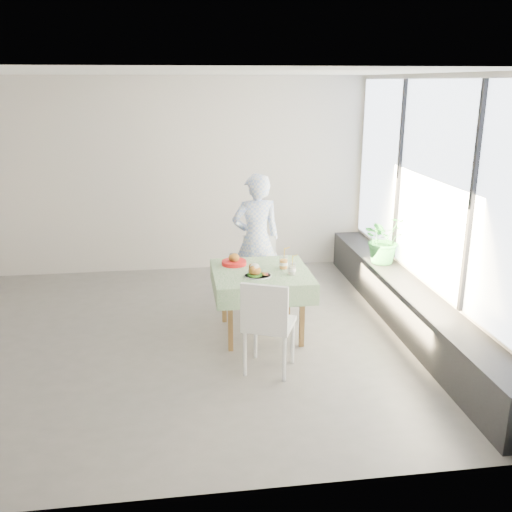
{
  "coord_description": "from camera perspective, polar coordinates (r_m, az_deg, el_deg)",
  "views": [
    {
      "loc": [
        0.25,
        -5.78,
        2.72
      ],
      "look_at": [
        1.06,
        0.09,
        0.9
      ],
      "focal_mm": 40.0,
      "sensor_mm": 36.0,
      "label": 1
    }
  ],
  "objects": [
    {
      "name": "second_dish",
      "position": [
        6.4,
        -2.21,
        -0.53
      ],
      "size": [
        0.28,
        0.28,
        0.13
      ],
      "color": "red",
      "rests_on": "cafe_table"
    },
    {
      "name": "wall_right",
      "position": [
        6.54,
        17.25,
        4.69
      ],
      "size": [
        0.02,
        5.0,
        2.8
      ],
      "primitive_type": "cube",
      "color": "beige",
      "rests_on": "ground"
    },
    {
      "name": "ceiling",
      "position": [
        5.78,
        -10.87,
        17.61
      ],
      "size": [
        6.0,
        6.0,
        0.0
      ],
      "primitive_type": "plane",
      "rotation": [
        3.14,
        0.0,
        0.0
      ],
      "color": "white",
      "rests_on": "ground"
    },
    {
      "name": "main_dish",
      "position": [
        6.0,
        0.02,
        -1.64
      ],
      "size": [
        0.29,
        0.29,
        0.15
      ],
      "color": "white",
      "rests_on": "cafe_table"
    },
    {
      "name": "juice_cup_orange",
      "position": [
        6.26,
        2.77,
        -0.7
      ],
      "size": [
        0.1,
        0.1,
        0.28
      ],
      "color": "white",
      "rests_on": "cafe_table"
    },
    {
      "name": "potted_plant",
      "position": [
        7.37,
        12.71,
        1.69
      ],
      "size": [
        0.67,
        0.61,
        0.63
      ],
      "primitive_type": "imported",
      "rotation": [
        0.0,
        0.0,
        0.25
      ],
      "color": "#257030",
      "rests_on": "window_ledge"
    },
    {
      "name": "chair_near",
      "position": [
        5.59,
        1.29,
        -8.63
      ],
      "size": [
        0.59,
        0.59,
        0.95
      ],
      "color": "white",
      "rests_on": "ground"
    },
    {
      "name": "wall_front",
      "position": [
        3.54,
        -11.35,
        -5.12
      ],
      "size": [
        6.0,
        0.02,
        2.8
      ],
      "primitive_type": "cube",
      "color": "beige",
      "rests_on": "ground"
    },
    {
      "name": "diner",
      "position": [
        7.07,
        0.01,
        1.63
      ],
      "size": [
        0.65,
        0.46,
        1.66
      ],
      "primitive_type": "imported",
      "rotation": [
        0.0,
        0.0,
        3.26
      ],
      "color": "#98B3F3",
      "rests_on": "ground"
    },
    {
      "name": "wall_back",
      "position": [
        8.39,
        -9.59,
        7.82
      ],
      "size": [
        6.0,
        0.02,
        2.8
      ],
      "primitive_type": "cube",
      "color": "beige",
      "rests_on": "ground"
    },
    {
      "name": "window_pane",
      "position": [
        6.48,
        17.2,
        6.84
      ],
      "size": [
        0.01,
        4.8,
        2.18
      ],
      "primitive_type": "cube",
      "color": "#D1E0F9",
      "rests_on": "ground"
    },
    {
      "name": "floor",
      "position": [
        6.39,
        -9.46,
        -8.33
      ],
      "size": [
        6.0,
        6.0,
        0.0
      ],
      "primitive_type": "plane",
      "color": "#5D5B58",
      "rests_on": "ground"
    },
    {
      "name": "cafe_table",
      "position": [
        6.3,
        0.51,
        -3.91
      ],
      "size": [
        1.04,
        1.04,
        0.74
      ],
      "color": "brown",
      "rests_on": "ground"
    },
    {
      "name": "chair_far",
      "position": [
        7.14,
        0.32,
        -2.99
      ],
      "size": [
        0.47,
        0.47,
        0.87
      ],
      "color": "white",
      "rests_on": "ground"
    },
    {
      "name": "juice_cup_lemonade",
      "position": [
        6.08,
        3.61,
        -1.32
      ],
      "size": [
        0.09,
        0.09,
        0.25
      ],
      "color": "white",
      "rests_on": "cafe_table"
    },
    {
      "name": "window_ledge",
      "position": [
        6.78,
        14.86,
        -4.85
      ],
      "size": [
        0.4,
        4.8,
        0.5
      ],
      "primitive_type": "cube",
      "color": "black",
      "rests_on": "ground"
    }
  ]
}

